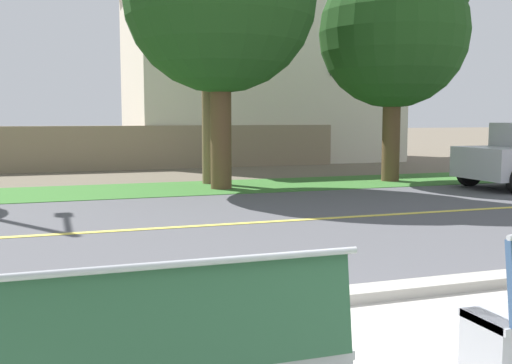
{
  "coord_description": "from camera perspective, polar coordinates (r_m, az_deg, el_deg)",
  "views": [
    {
      "loc": [
        -1.98,
        -2.47,
        1.68
      ],
      "look_at": [
        0.05,
        3.5,
        1.0
      ],
      "focal_mm": 42.43,
      "sensor_mm": 36.0,
      "label": 1
    }
  ],
  "objects": [
    {
      "name": "street_asphalt",
      "position": [
        9.34,
        -6.28,
        -4.22
      ],
      "size": [
        52.0,
        8.0,
        0.01
      ],
      "primitive_type": "cube",
      "color": "#515156",
      "rests_on": "ground_plane"
    },
    {
      "name": "road_centre_line",
      "position": [
        9.34,
        -6.28,
        -4.19
      ],
      "size": [
        48.0,
        0.14,
        0.01
      ],
      "primitive_type": "cube",
      "color": "#E0CC4C",
      "rests_on": "ground_plane"
    },
    {
      "name": "garden_wall",
      "position": [
        19.8,
        -10.4,
        3.22
      ],
      "size": [
        13.0,
        0.36,
        1.4
      ],
      "primitive_type": "cube",
      "color": "gray",
      "rests_on": "ground_plane"
    },
    {
      "name": "far_verge_grass",
      "position": [
        14.12,
        -10.63,
        -0.74
      ],
      "size": [
        48.0,
        2.8,
        0.02
      ],
      "primitive_type": "cube",
      "color": "#38702D",
      "rests_on": "ground_plane"
    },
    {
      "name": "ground_plane",
      "position": [
        10.79,
        -8.02,
        -2.86
      ],
      "size": [
        140.0,
        140.0,
        0.0
      ],
      "primitive_type": "plane",
      "color": "#665B4C"
    },
    {
      "name": "shade_tree_centre",
      "position": [
        16.29,
        13.37,
        14.48
      ],
      "size": [
        3.81,
        3.81,
        6.29
      ],
      "color": "brown",
      "rests_on": "ground_plane"
    },
    {
      "name": "bench_left",
      "position": [
        3.2,
        -6.91,
        -16.4
      ],
      "size": [
        1.79,
        0.48,
        1.01
      ],
      "color": "#9EA0A8",
      "rests_on": "ground_plane"
    },
    {
      "name": "house_across_street",
      "position": [
        24.14,
        0.03,
        11.15
      ],
      "size": [
        10.54,
        6.91,
        7.46
      ],
      "color": "beige",
      "rests_on": "ground_plane"
    },
    {
      "name": "curb_edge",
      "position": [
        5.46,
        3.43,
        -11.18
      ],
      "size": [
        44.0,
        0.3,
        0.11
      ],
      "primitive_type": "cube",
      "color": "#ADA89E",
      "rests_on": "ground_plane"
    }
  ]
}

